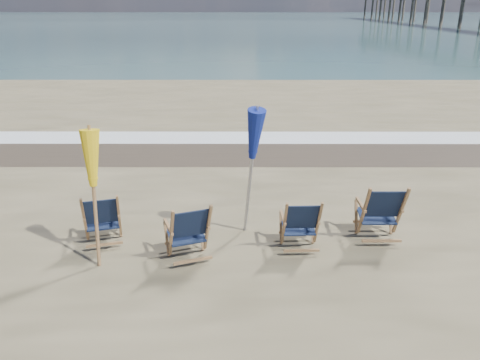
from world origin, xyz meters
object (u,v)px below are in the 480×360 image
Objects in this scene: beach_chair_0 at (119,218)px; umbrella_blue at (250,137)px; beach_chair_2 at (318,225)px; beach_chair_1 at (208,230)px; beach_chair_3 at (401,214)px; umbrella_yellow at (90,167)px.

beach_chair_0 is 0.42× the size of umbrella_blue.
umbrella_blue reaches higher than beach_chair_2.
umbrella_blue is (0.67, 0.81, 1.30)m from beach_chair_1.
beach_chair_3 is 0.47× the size of umbrella_blue.
umbrella_blue is at bearing 172.97° from beach_chair_0.
beach_chair_3 is 5.05m from umbrella_yellow.
beach_chair_2 is 0.89× the size of beach_chair_3.
beach_chair_1 is at bearing 146.67° from beach_chair_0.
beach_chair_0 is 1.26m from umbrella_yellow.
umbrella_yellow is (-0.19, -0.57, 1.10)m from beach_chair_0.
beach_chair_3 is (1.43, 0.32, 0.06)m from beach_chair_2.
beach_chair_3 reaches higher than beach_chair_1.
beach_chair_2 is at bearing 12.20° from beach_chair_3.
beach_chair_0 is 1.59m from beach_chair_1.
beach_chair_3 is 2.84m from umbrella_blue.
umbrella_yellow reaches higher than beach_chair_1.
beach_chair_3 is at bearing 7.40° from umbrella_yellow.
umbrella_yellow is at bearing 56.72° from beach_chair_0.
umbrella_yellow reaches higher than beach_chair_2.
umbrella_yellow reaches higher than beach_chair_0.
beach_chair_0 is 0.89× the size of beach_chair_3.
umbrella_blue reaches higher than beach_chair_3.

